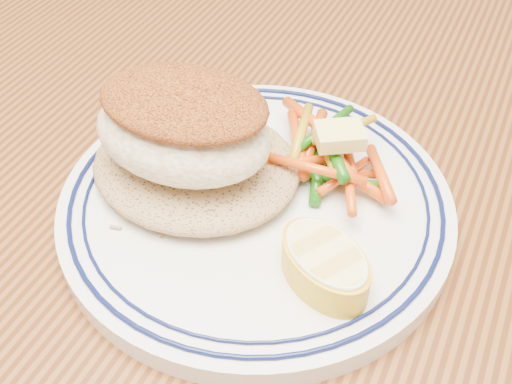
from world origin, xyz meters
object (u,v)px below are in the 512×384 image
(rice_pilaf, at_px, (196,162))
(fish_fillet, at_px, (183,125))
(dining_table, at_px, (301,322))
(lemon_wedge, at_px, (325,264))
(vegetable_pile, at_px, (328,155))
(plate, at_px, (256,204))

(rice_pilaf, height_order, fish_fillet, fish_fillet)
(dining_table, bearing_deg, lemon_wedge, -59.92)
(vegetable_pile, bearing_deg, fish_fillet, -146.49)
(plate, height_order, vegetable_pile, vegetable_pile)
(fish_fillet, bearing_deg, rice_pilaf, 78.82)
(rice_pilaf, distance_m, vegetable_pile, 0.08)
(dining_table, distance_m, vegetable_pile, 0.13)
(plate, bearing_deg, dining_table, -0.44)
(plate, distance_m, lemon_wedge, 0.08)
(plate, bearing_deg, vegetable_pile, 54.58)
(rice_pilaf, bearing_deg, vegetable_pile, 29.60)
(dining_table, relative_size, plate, 6.04)
(plate, xyz_separation_m, rice_pilaf, (-0.04, 0.00, 0.02))
(plate, bearing_deg, lemon_wedge, -34.82)
(dining_table, bearing_deg, vegetable_pile, 98.01)
(plate, relative_size, rice_pilaf, 1.82)
(dining_table, distance_m, plate, 0.11)
(rice_pilaf, bearing_deg, fish_fillet, -101.18)
(fish_fillet, relative_size, lemon_wedge, 1.48)
(fish_fillet, bearing_deg, dining_table, 4.51)
(dining_table, xyz_separation_m, rice_pilaf, (-0.08, 0.00, 0.12))
(vegetable_pile, bearing_deg, dining_table, -81.99)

